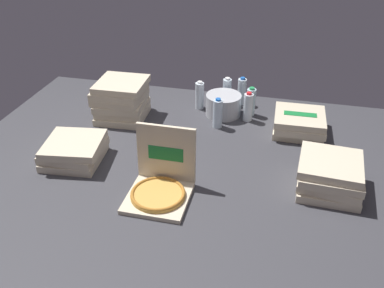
{
  "coord_description": "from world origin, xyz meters",
  "views": [
    {
      "loc": [
        0.48,
        -2.1,
        1.54
      ],
      "look_at": [
        -0.04,
        0.1,
        0.14
      ],
      "focal_mm": 39.31,
      "sensor_mm": 36.0,
      "label": 1
    }
  ],
  "objects_px": {
    "water_bottle_1": "(248,107)",
    "water_bottle_5": "(251,102)",
    "water_bottle_2": "(227,92)",
    "pizza_stack_left_mid": "(330,176)",
    "water_bottle_4": "(218,113)",
    "ice_bucket": "(223,105)",
    "pizza_stack_right_near": "(121,100)",
    "water_bottle_0": "(242,91)",
    "pizza_stack_right_far": "(74,151)",
    "pizza_stack_center_far": "(299,123)",
    "water_bottle_3": "(200,95)",
    "open_pizza_box": "(160,183)"
  },
  "relations": [
    {
      "from": "open_pizza_box",
      "to": "pizza_stack_left_mid",
      "type": "xyz_separation_m",
      "value": [
        0.95,
        0.28,
        0.02
      ]
    },
    {
      "from": "pizza_stack_right_far",
      "to": "water_bottle_1",
      "type": "relative_size",
      "value": 1.74
    },
    {
      "from": "ice_bucket",
      "to": "water_bottle_4",
      "type": "relative_size",
      "value": 1.19
    },
    {
      "from": "open_pizza_box",
      "to": "water_bottle_4",
      "type": "height_order",
      "value": "open_pizza_box"
    },
    {
      "from": "open_pizza_box",
      "to": "pizza_stack_right_near",
      "type": "xyz_separation_m",
      "value": [
        -0.57,
        0.85,
        0.07
      ]
    },
    {
      "from": "open_pizza_box",
      "to": "pizza_stack_left_mid",
      "type": "height_order",
      "value": "open_pizza_box"
    },
    {
      "from": "pizza_stack_center_far",
      "to": "water_bottle_2",
      "type": "height_order",
      "value": "water_bottle_2"
    },
    {
      "from": "ice_bucket",
      "to": "water_bottle_1",
      "type": "distance_m",
      "value": 0.2
    },
    {
      "from": "pizza_stack_left_mid",
      "to": "pizza_stack_center_far",
      "type": "xyz_separation_m",
      "value": [
        -0.19,
        0.65,
        -0.02
      ]
    },
    {
      "from": "pizza_stack_right_near",
      "to": "water_bottle_1",
      "type": "height_order",
      "value": "pizza_stack_right_near"
    },
    {
      "from": "water_bottle_1",
      "to": "water_bottle_5",
      "type": "height_order",
      "value": "same"
    },
    {
      "from": "pizza_stack_right_near",
      "to": "ice_bucket",
      "type": "xyz_separation_m",
      "value": [
        0.75,
        0.22,
        -0.06
      ]
    },
    {
      "from": "pizza_stack_right_near",
      "to": "ice_bucket",
      "type": "distance_m",
      "value": 0.79
    },
    {
      "from": "pizza_stack_right_near",
      "to": "water_bottle_0",
      "type": "height_order",
      "value": "pizza_stack_right_near"
    },
    {
      "from": "pizza_stack_center_far",
      "to": "water_bottle_3",
      "type": "relative_size",
      "value": 1.62
    },
    {
      "from": "ice_bucket",
      "to": "water_bottle_4",
      "type": "distance_m",
      "value": 0.21
    },
    {
      "from": "water_bottle_4",
      "to": "water_bottle_3",
      "type": "bearing_deg",
      "value": 126.02
    },
    {
      "from": "pizza_stack_left_mid",
      "to": "pizza_stack_right_near",
      "type": "xyz_separation_m",
      "value": [
        -1.52,
        0.57,
        0.05
      ]
    },
    {
      "from": "pizza_stack_right_far",
      "to": "water_bottle_2",
      "type": "xyz_separation_m",
      "value": [
        0.83,
        1.05,
        0.04
      ]
    },
    {
      "from": "water_bottle_1",
      "to": "water_bottle_2",
      "type": "relative_size",
      "value": 1.0
    },
    {
      "from": "pizza_stack_right_far",
      "to": "water_bottle_0",
      "type": "bearing_deg",
      "value": 48.9
    },
    {
      "from": "water_bottle_4",
      "to": "water_bottle_2",
      "type": "bearing_deg",
      "value": 89.47
    },
    {
      "from": "water_bottle_2",
      "to": "water_bottle_4",
      "type": "bearing_deg",
      "value": -90.53
    },
    {
      "from": "pizza_stack_right_near",
      "to": "pizza_stack_right_far",
      "type": "xyz_separation_m",
      "value": [
        -0.08,
        -0.64,
        -0.07
      ]
    },
    {
      "from": "open_pizza_box",
      "to": "water_bottle_3",
      "type": "height_order",
      "value": "open_pizza_box"
    },
    {
      "from": "water_bottle_0",
      "to": "open_pizza_box",
      "type": "bearing_deg",
      "value": -102.82
    },
    {
      "from": "water_bottle_2",
      "to": "water_bottle_3",
      "type": "bearing_deg",
      "value": -148.48
    },
    {
      "from": "pizza_stack_right_near",
      "to": "water_bottle_1",
      "type": "xyz_separation_m",
      "value": [
        0.95,
        0.17,
        -0.04
      ]
    },
    {
      "from": "pizza_stack_right_near",
      "to": "water_bottle_2",
      "type": "xyz_separation_m",
      "value": [
        0.75,
        0.41,
        -0.04
      ]
    },
    {
      "from": "ice_bucket",
      "to": "water_bottle_0",
      "type": "bearing_deg",
      "value": 63.0
    },
    {
      "from": "pizza_stack_center_far",
      "to": "water_bottle_4",
      "type": "distance_m",
      "value": 0.59
    },
    {
      "from": "pizza_stack_right_far",
      "to": "water_bottle_2",
      "type": "bearing_deg",
      "value": 51.74
    },
    {
      "from": "pizza_stack_left_mid",
      "to": "water_bottle_5",
      "type": "xyz_separation_m",
      "value": [
        -0.56,
        0.84,
        0.01
      ]
    },
    {
      "from": "water_bottle_2",
      "to": "pizza_stack_left_mid",
      "type": "bearing_deg",
      "value": -51.83
    },
    {
      "from": "water_bottle_1",
      "to": "pizza_stack_right_near",
      "type": "bearing_deg",
      "value": -169.64
    },
    {
      "from": "water_bottle_0",
      "to": "water_bottle_3",
      "type": "relative_size",
      "value": 1.0
    },
    {
      "from": "water_bottle_1",
      "to": "open_pizza_box",
      "type": "bearing_deg",
      "value": -110.29
    },
    {
      "from": "water_bottle_2",
      "to": "ice_bucket",
      "type": "bearing_deg",
      "value": -88.58
    },
    {
      "from": "ice_bucket",
      "to": "water_bottle_3",
      "type": "bearing_deg",
      "value": 162.37
    },
    {
      "from": "ice_bucket",
      "to": "water_bottle_0",
      "type": "xyz_separation_m",
      "value": [
        0.11,
        0.22,
        0.03
      ]
    },
    {
      "from": "pizza_stack_center_far",
      "to": "water_bottle_4",
      "type": "bearing_deg",
      "value": -174.43
    },
    {
      "from": "open_pizza_box",
      "to": "pizza_stack_right_far",
      "type": "xyz_separation_m",
      "value": [
        -0.65,
        0.21,
        -0.0
      ]
    },
    {
      "from": "water_bottle_1",
      "to": "water_bottle_4",
      "type": "distance_m",
      "value": 0.26
    },
    {
      "from": "water_bottle_1",
      "to": "water_bottle_5",
      "type": "bearing_deg",
      "value": 83.7
    },
    {
      "from": "open_pizza_box",
      "to": "ice_bucket",
      "type": "xyz_separation_m",
      "value": [
        0.18,
        1.07,
        0.01
      ]
    },
    {
      "from": "pizza_stack_right_near",
      "to": "water_bottle_0",
      "type": "relative_size",
      "value": 1.71
    },
    {
      "from": "pizza_stack_right_near",
      "to": "water_bottle_0",
      "type": "distance_m",
      "value": 0.97
    },
    {
      "from": "water_bottle_3",
      "to": "pizza_stack_right_near",
      "type": "bearing_deg",
      "value": -152.32
    },
    {
      "from": "ice_bucket",
      "to": "water_bottle_3",
      "type": "xyz_separation_m",
      "value": [
        -0.2,
        0.06,
        0.03
      ]
    },
    {
      "from": "ice_bucket",
      "to": "water_bottle_2",
      "type": "xyz_separation_m",
      "value": [
        -0.0,
        0.19,
        0.03
      ]
    }
  ]
}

